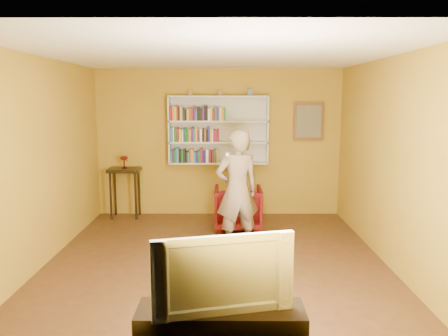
{
  "coord_description": "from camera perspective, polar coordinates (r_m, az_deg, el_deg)",
  "views": [
    {
      "loc": [
        0.13,
        -5.55,
        2.16
      ],
      "look_at": [
        0.11,
        0.75,
        1.16
      ],
      "focal_mm": 35.0,
      "sensor_mm": 36.0,
      "label": 1
    }
  ],
  "objects": [
    {
      "name": "bookshelf",
      "position": [
        7.98,
        -0.73,
        4.97
      ],
      "size": [
        1.8,
        0.29,
        1.23
      ],
      "color": "silver",
      "rests_on": "room_shell"
    },
    {
      "name": "ornament_centre",
      "position": [
        7.91,
        -0.54,
        9.79
      ],
      "size": [
        0.07,
        0.07,
        0.1
      ],
      "primitive_type": "cube",
      "color": "#A04835",
      "rests_on": "bookshelf"
    },
    {
      "name": "ornament_right",
      "position": [
        7.92,
        3.43,
        9.85
      ],
      "size": [
        0.09,
        0.09,
        0.12
      ],
      "primitive_type": "cube",
      "color": "#4F5B84",
      "rests_on": "bookshelf"
    },
    {
      "name": "person",
      "position": [
        6.23,
        1.75,
        -2.95
      ],
      "size": [
        0.72,
        0.57,
        1.73
      ],
      "primitive_type": "imported",
      "rotation": [
        0.0,
        0.0,
        3.42
      ],
      "color": "#7C6A5B",
      "rests_on": "ground"
    },
    {
      "name": "ruby_lustre",
      "position": [
        8.09,
        -12.93,
        1.13
      ],
      "size": [
        0.14,
        0.14,
        0.23
      ],
      "color": "maroon",
      "rests_on": "console_table"
    },
    {
      "name": "room_shell",
      "position": [
        5.67,
        -1.1,
        -2.61
      ],
      "size": [
        5.3,
        5.8,
        2.88
      ],
      "color": "#432815",
      "rests_on": "ground"
    },
    {
      "name": "console_table",
      "position": [
        8.14,
        -12.85,
        -1.12
      ],
      "size": [
        0.56,
        0.43,
        0.92
      ],
      "color": "black",
      "rests_on": "ground"
    },
    {
      "name": "books_row_lower",
      "position": [
        7.94,
        -3.89,
        1.58
      ],
      "size": [
        0.85,
        0.19,
        0.27
      ],
      "color": "teal",
      "rests_on": "bookshelf"
    },
    {
      "name": "tv_cabinet",
      "position": [
        3.82,
        -0.42,
        -21.09
      ],
      "size": [
        1.36,
        0.41,
        0.49
      ],
      "primitive_type": "cube",
      "color": "black",
      "rests_on": "ground"
    },
    {
      "name": "books_row_upper",
      "position": [
        7.88,
        -3.45,
        7.07
      ],
      "size": [
        0.99,
        0.19,
        0.27
      ],
      "color": "maroon",
      "rests_on": "bookshelf"
    },
    {
      "name": "game_remote",
      "position": [
        5.83,
        0.45,
        1.86
      ],
      "size": [
        0.04,
        0.15,
        0.04
      ],
      "primitive_type": "cube",
      "color": "white",
      "rests_on": "person"
    },
    {
      "name": "television",
      "position": [
        3.57,
        -0.43,
        -13.22
      ],
      "size": [
        1.12,
        0.4,
        0.64
      ],
      "primitive_type": "imported",
      "rotation": [
        0.0,
        0.0,
        0.23
      ],
      "color": "black",
      "rests_on": "tv_cabinet"
    },
    {
      "name": "framed_painting",
      "position": [
        8.17,
        10.99,
        6.0
      ],
      "size": [
        0.55,
        0.05,
        0.7
      ],
      "color": "brown",
      "rests_on": "room_shell"
    },
    {
      "name": "ornament_left",
      "position": [
        7.93,
        -4.4,
        9.75
      ],
      "size": [
        0.07,
        0.07,
        0.1
      ],
      "primitive_type": "cube",
      "color": "#B56933",
      "rests_on": "bookshelf"
    },
    {
      "name": "armchair",
      "position": [
        7.3,
        1.84,
        -5.24
      ],
      "size": [
        0.77,
        0.8,
        0.72
      ],
      "primitive_type": "imported",
      "rotation": [
        0.0,
        0.0,
        3.14
      ],
      "color": "#440409",
      "rests_on": "ground"
    },
    {
      "name": "books_row_middle",
      "position": [
        7.9,
        -3.88,
        4.32
      ],
      "size": [
        0.87,
        0.19,
        0.27
      ],
      "color": "teal",
      "rests_on": "bookshelf"
    }
  ]
}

